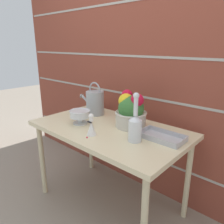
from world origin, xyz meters
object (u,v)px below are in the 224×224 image
(watering_can, at_px, (95,102))
(crystal_pedestal_bowl, at_px, (80,115))
(flower_planter, at_px, (131,111))
(figurine_vase, at_px, (91,126))
(wire_tray, at_px, (161,137))
(glass_decanter, at_px, (135,126))

(watering_can, relative_size, crystal_pedestal_bowl, 1.79)
(crystal_pedestal_bowl, height_order, flower_planter, flower_planter)
(crystal_pedestal_bowl, bearing_deg, figurine_vase, -21.59)
(watering_can, bearing_deg, flower_planter, -4.27)
(watering_can, height_order, wire_tray, watering_can)
(glass_decanter, bearing_deg, figurine_vase, -156.62)
(watering_can, bearing_deg, glass_decanter, -20.00)
(watering_can, distance_m, figurine_vase, 0.51)
(glass_decanter, distance_m, wire_tray, 0.22)
(watering_can, distance_m, crystal_pedestal_bowl, 0.29)
(watering_can, height_order, glass_decanter, glass_decanter)
(glass_decanter, bearing_deg, flower_planter, 134.03)
(wire_tray, bearing_deg, glass_decanter, -127.04)
(glass_decanter, xyz_separation_m, wire_tray, (0.12, 0.16, -0.10))
(crystal_pedestal_bowl, bearing_deg, flower_planter, 33.42)
(watering_can, xyz_separation_m, wire_tray, (0.77, -0.08, -0.11))
(glass_decanter, distance_m, figurine_vase, 0.33)
(watering_can, xyz_separation_m, glass_decanter, (0.65, -0.24, -0.01))
(glass_decanter, relative_size, wire_tray, 1.07)
(crystal_pedestal_bowl, bearing_deg, watering_can, 110.51)
(glass_decanter, bearing_deg, wire_tray, 52.96)
(flower_planter, height_order, glass_decanter, glass_decanter)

